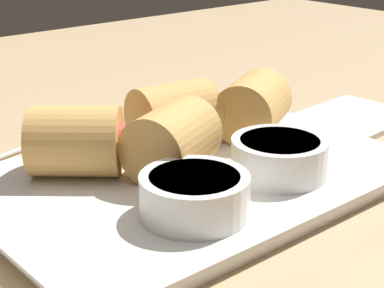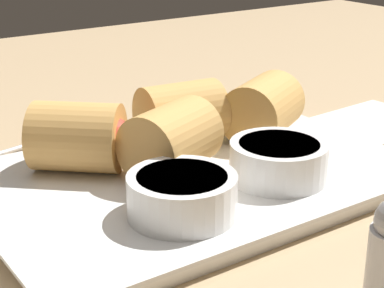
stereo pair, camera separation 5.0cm
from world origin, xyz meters
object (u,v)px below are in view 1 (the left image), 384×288
dipping_bowl_near (194,194)px  dipping_bowl_far (279,156)px  napkin (355,117)px  spoon (55,133)px  serving_plate (192,178)px

dipping_bowl_near → dipping_bowl_far: (-9.53, -0.96, 0.00)cm
dipping_bowl_near → napkin: 30.42cm
dipping_bowl_far → napkin: dipping_bowl_far is taller
dipping_bowl_near → napkin: bearing=-164.9°
spoon → napkin: size_ratio=1.64×
dipping_bowl_near → napkin: (-29.25, -7.91, -2.81)cm
dipping_bowl_near → spoon: bearing=-95.4°
serving_plate → dipping_bowl_near: dipping_bowl_near is taller
dipping_bowl_far → spoon: 23.53cm
serving_plate → spoon: size_ratio=1.78×
serving_plate → napkin: serving_plate is taller
dipping_bowl_near → serving_plate: bearing=-129.3°
serving_plate → dipping_bowl_near: bearing=50.7°
serving_plate → napkin: (-24.21, -1.76, -0.46)cm
dipping_bowl_far → spoon: dipping_bowl_far is taller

